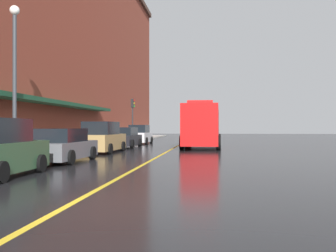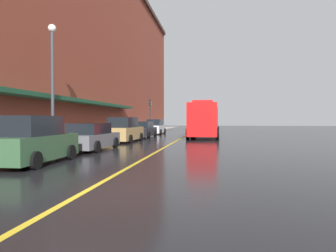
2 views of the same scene
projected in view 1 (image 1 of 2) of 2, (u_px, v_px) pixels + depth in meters
ground_plane at (178, 146)px, 33.10m from camera, size 112.00×112.00×0.00m
sidewalk_left at (105, 145)px, 33.81m from camera, size 2.40×70.00×0.15m
lane_center_stripe at (178, 146)px, 33.10m from camera, size 0.16×70.00×0.01m
brick_building_left at (38, 27)px, 33.43m from camera, size 9.64×64.00×19.85m
parked_car_1 at (62, 146)px, 18.34m from camera, size 2.14×4.74×1.54m
parked_car_2 at (102, 138)px, 24.76m from camera, size 2.17×4.82×1.92m
parked_car_3 at (125, 138)px, 31.06m from camera, size 2.03×4.87×1.56m
parked_car_4 at (140, 135)px, 37.33m from camera, size 1.99×4.38×1.77m
fire_truck at (202, 126)px, 30.75m from camera, size 2.95×9.49×3.41m
parking_meter_0 at (14, 140)px, 16.72m from camera, size 0.14×0.18×1.33m
parking_meter_1 at (118, 133)px, 34.83m from camera, size 0.14×0.18×1.33m
street_lamp_left at (15, 65)px, 18.01m from camera, size 0.44×0.44×6.94m
traffic_light_near at (133, 112)px, 40.98m from camera, size 0.38×0.36×4.30m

